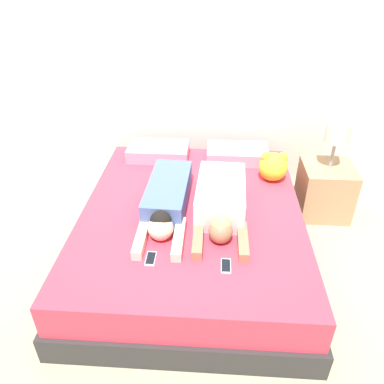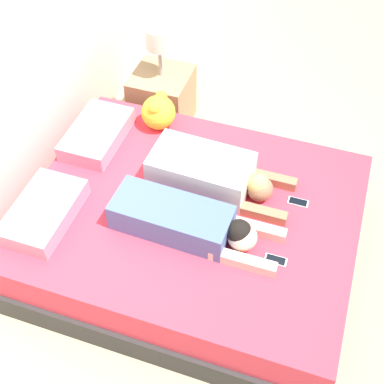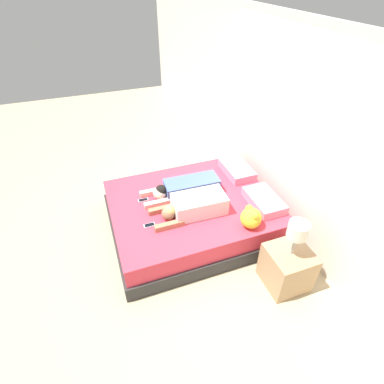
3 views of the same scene
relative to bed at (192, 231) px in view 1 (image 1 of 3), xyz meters
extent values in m
plane|color=tan|center=(0.00, 0.00, -0.23)|extent=(12.00, 12.00, 0.00)
cube|color=silver|center=(0.00, 1.25, 1.07)|extent=(12.00, 0.06, 2.60)
cube|color=#2D2D2D|center=(0.00, 0.00, -0.13)|extent=(1.79, 2.19, 0.21)
cube|color=#DB384C|center=(0.00, 0.00, 0.11)|extent=(1.73, 2.13, 0.26)
cube|color=pink|center=(-0.39, 0.86, 0.30)|extent=(0.59, 0.35, 0.12)
cube|color=pink|center=(0.39, 0.86, 0.30)|extent=(0.59, 0.35, 0.12)
cube|color=#4C66A5|center=(-0.20, 0.07, 0.34)|extent=(0.34, 0.76, 0.19)
sphere|color=beige|center=(-0.20, -0.39, 0.33)|extent=(0.18, 0.18, 0.18)
sphere|color=black|center=(-0.20, -0.36, 0.37)|extent=(0.16, 0.16, 0.16)
cube|color=beige|center=(-0.33, -0.43, 0.28)|extent=(0.07, 0.41, 0.07)
cube|color=beige|center=(-0.06, -0.43, 0.28)|extent=(0.07, 0.41, 0.07)
cube|color=silver|center=(0.22, 0.01, 0.36)|extent=(0.39, 0.68, 0.24)
sphere|color=#A37051|center=(0.22, -0.39, 0.33)|extent=(0.17, 0.17, 0.17)
sphere|color=#D8B266|center=(0.22, -0.37, 0.36)|extent=(0.14, 0.14, 0.14)
cube|color=#A37051|center=(0.07, -0.43, 0.28)|extent=(0.07, 0.36, 0.07)
cube|color=#A37051|center=(0.38, -0.43, 0.28)|extent=(0.07, 0.36, 0.07)
cube|color=silver|center=(-0.24, -0.61, 0.25)|extent=(0.06, 0.14, 0.01)
cube|color=black|center=(-0.24, -0.61, 0.25)|extent=(0.05, 0.11, 0.00)
cube|color=silver|center=(0.26, -0.65, 0.25)|extent=(0.06, 0.14, 0.01)
cube|color=black|center=(0.26, -0.65, 0.25)|extent=(0.05, 0.11, 0.00)
sphere|color=yellow|center=(0.69, 0.50, 0.37)|extent=(0.25, 0.25, 0.25)
sphere|color=yellow|center=(0.62, 0.50, 0.46)|extent=(0.09, 0.09, 0.09)
sphere|color=yellow|center=(0.76, 0.50, 0.46)|extent=(0.09, 0.09, 0.09)
cube|color=tan|center=(1.24, 0.69, 0.02)|extent=(0.47, 0.47, 0.51)
cylinder|color=#999999|center=(1.24, 0.69, 0.41)|extent=(0.03, 0.03, 0.26)
cylinder|color=silver|center=(1.24, 0.69, 0.62)|extent=(0.22, 0.22, 0.17)
camera|label=1|loc=(0.16, -2.44, 1.96)|focal=35.00mm
camera|label=2|loc=(-2.13, -0.73, 2.90)|focal=50.00mm
camera|label=3|loc=(2.90, -1.06, 2.79)|focal=28.00mm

